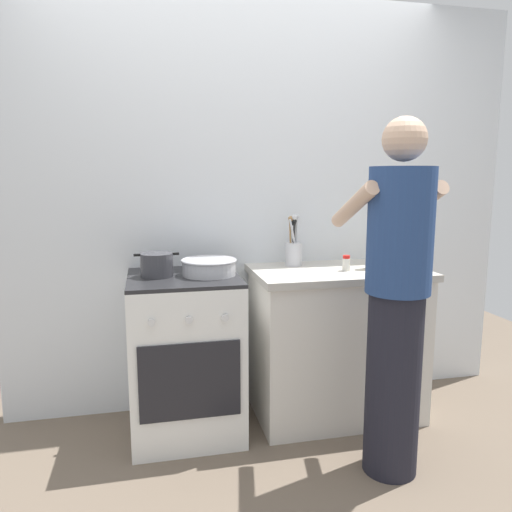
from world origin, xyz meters
The scene contains 10 objects.
ground centered at (0.00, 0.00, 0.00)m, with size 6.00×6.00×0.00m, color #6B5B4C.
back_wall centered at (0.20, 0.50, 1.25)m, with size 3.20×0.10×2.50m.
countertop centered at (0.55, 0.15, 0.45)m, with size 1.00×0.60×0.90m.
stove_range centered at (-0.35, 0.15, 0.45)m, with size 0.60×0.62×0.90m.
pot centered at (-0.49, 0.16, 0.96)m, with size 0.24×0.17×0.13m.
mixing_bowl centered at (-0.21, 0.14, 0.95)m, with size 0.31×0.31×0.09m.
utensil_crock centered at (0.33, 0.32, 1.00)m, with size 0.10×0.10×0.31m.
spice_bottle centered at (0.58, 0.09, 0.94)m, with size 0.04×0.04×0.09m.
oil_bottle centered at (0.75, 0.12, 1.01)m, with size 0.07×0.07×0.25m.
person centered at (0.60, -0.46, 0.86)m, with size 0.41×0.50×1.70m.
Camera 1 is at (-0.53, -2.47, 1.43)m, focal length 34.02 mm.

